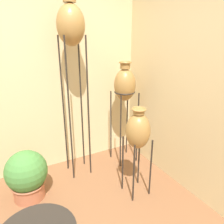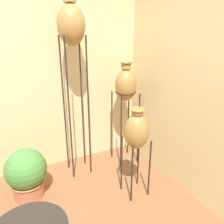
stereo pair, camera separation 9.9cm
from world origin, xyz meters
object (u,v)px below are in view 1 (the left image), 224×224
at_px(vase_stand_tall, 71,29).
at_px(potted_plant, 27,175).
at_px(vase_stand_medium, 125,86).
at_px(vase_stand_short, 138,132).

height_order(vase_stand_tall, potted_plant, vase_stand_tall).
distance_m(vase_stand_medium, vase_stand_short, 0.84).
bearing_deg(vase_stand_short, vase_stand_medium, 69.95).
bearing_deg(vase_stand_medium, vase_stand_short, -110.05).
height_order(vase_stand_short, potted_plant, vase_stand_short).
bearing_deg(potted_plant, vase_stand_short, -24.08).
relative_size(vase_stand_tall, potted_plant, 3.76).
distance_m(vase_stand_medium, potted_plant, 1.68).
bearing_deg(vase_stand_tall, vase_stand_short, -58.62).
relative_size(vase_stand_tall, vase_stand_medium, 1.51).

